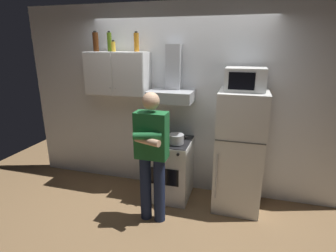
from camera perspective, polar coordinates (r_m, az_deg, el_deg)
The scene contains 13 objects.
ground_plane at distance 3.89m, azimuth -0.00°, elevation -16.40°, with size 7.00×7.00×0.00m, color olive.
back_wall_tiled at distance 3.91m, azimuth 2.43°, elevation 5.29°, with size 4.80×0.10×2.70m, color white.
upper_cabinet at distance 3.93m, azimuth -10.67°, elevation 10.98°, with size 0.90×0.37×0.60m.
stove_oven at distance 3.90m, azimuth 0.31°, elevation -9.02°, with size 0.60×0.62×0.87m.
range_hood at distance 3.67m, azimuth 0.88°, elevation 8.44°, with size 0.60×0.44×0.75m.
refrigerator at distance 3.63m, azimuth 14.97°, elevation -5.32°, with size 0.60×0.62×1.60m.
microwave at distance 3.42m, azimuth 16.18°, elevation 9.56°, with size 0.48×0.37×0.28m.
person_standing at distance 3.19m, azimuth -3.51°, elevation -5.95°, with size 0.38×0.33×1.64m.
cooking_pot at distance 3.56m, azimuth 1.81°, elevation -2.79°, with size 0.30×0.20×0.13m.
bottle_olive_oil at distance 3.96m, azimuth -12.39°, elevation 17.15°, with size 0.06×0.06×0.27m.
bottle_liquor_amber at distance 3.82m, azimuth -6.77°, elevation 17.37°, with size 0.07×0.07×0.26m.
bottle_rum_dark at distance 4.05m, azimuth -15.19°, elevation 16.98°, with size 0.08×0.08×0.27m.
bottle_spice_jar at distance 3.89m, azimuth -11.59°, elevation 16.33°, with size 0.06×0.06×0.15m.
Camera 1 is at (0.90, -3.12, 2.15)m, focal length 28.53 mm.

